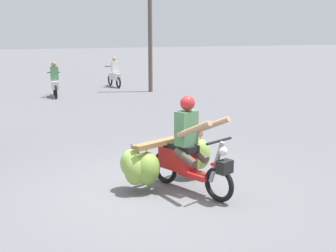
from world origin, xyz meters
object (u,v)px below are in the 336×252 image
object	(u,v)px
motorbike_main_loaded	(174,158)
motorbike_distant_ahead_right	(115,75)
utility_pole	(150,16)
motorbike_distant_ahead_left	(55,83)

from	to	relation	value
motorbike_main_loaded	motorbike_distant_ahead_right	size ratio (longest dim) A/B	1.10
motorbike_distant_ahead_right	utility_pole	size ratio (longest dim) A/B	0.25
motorbike_distant_ahead_left	motorbike_distant_ahead_right	bearing A→B (deg)	36.69
motorbike_main_loaded	utility_pole	bearing A→B (deg)	72.67
motorbike_main_loaded	utility_pole	size ratio (longest dim) A/B	0.28
motorbike_distant_ahead_right	utility_pole	xyz separation A→B (m)	(1.03, -2.11, 2.62)
motorbike_distant_ahead_left	motorbike_main_loaded	bearing A→B (deg)	-87.63
utility_pole	motorbike_main_loaded	bearing A→B (deg)	-107.33
motorbike_distant_ahead_left	motorbike_distant_ahead_right	size ratio (longest dim) A/B	1.00
motorbike_main_loaded	motorbike_distant_ahead_right	world-z (taller)	motorbike_main_loaded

